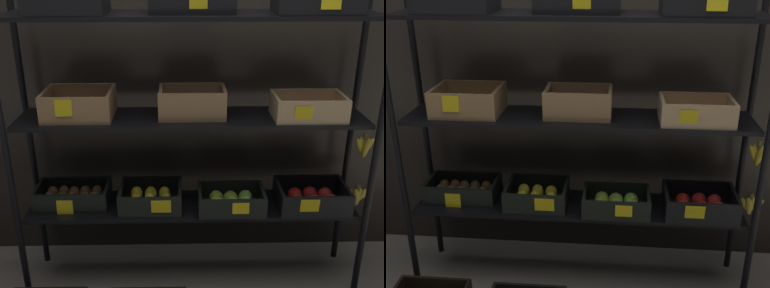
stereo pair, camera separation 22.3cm
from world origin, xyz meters
TOP-DOWN VIEW (x-y plane):
  - ground_plane at (0.00, 0.00)m, footprint 10.00×10.00m
  - storefront_wall at (0.00, 0.37)m, footprint 4.08×0.12m
  - display_rack at (0.00, -0.01)m, footprint 1.82×0.36m

SIDE VIEW (x-z plane):
  - ground_plane at x=0.00m, z-range 0.00..0.00m
  - display_rack at x=0.00m, z-range 0.15..1.70m
  - storefront_wall at x=0.00m, z-range 0.00..2.40m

